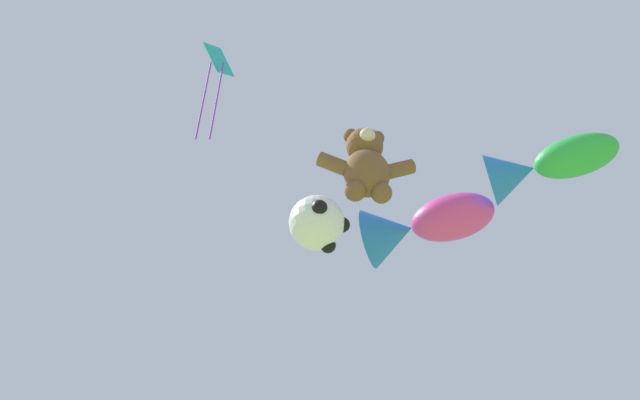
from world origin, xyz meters
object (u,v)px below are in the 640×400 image
(fish_kite_magenta, at_px, (421,226))
(fish_kite_emerald, at_px, (543,165))
(teddy_bear_kite, at_px, (366,164))
(diamond_kite, at_px, (216,71))
(soccer_ball_kite, at_px, (317,223))

(fish_kite_magenta, distance_m, fish_kite_emerald, 2.48)
(fish_kite_emerald, bearing_deg, teddy_bear_kite, -177.63)
(teddy_bear_kite, height_order, fish_kite_emerald, fish_kite_emerald)
(fish_kite_magenta, xyz_separation_m, diamond_kite, (-4.09, -1.93, 1.68))
(soccer_ball_kite, bearing_deg, diamond_kite, -166.03)
(soccer_ball_kite, height_order, fish_kite_emerald, fish_kite_emerald)
(teddy_bear_kite, relative_size, fish_kite_magenta, 0.64)
(fish_kite_magenta, distance_m, diamond_kite, 4.82)
(soccer_ball_kite, xyz_separation_m, diamond_kite, (-1.94, -0.48, 3.21))
(teddy_bear_kite, relative_size, fish_kite_emerald, 0.71)
(soccer_ball_kite, bearing_deg, fish_kite_magenta, 34.05)
(teddy_bear_kite, distance_m, fish_kite_magenta, 2.14)
(soccer_ball_kite, relative_size, diamond_kite, 0.35)
(teddy_bear_kite, xyz_separation_m, diamond_kite, (-2.74, -0.29, 1.94))
(fish_kite_emerald, distance_m, diamond_kite, 6.21)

